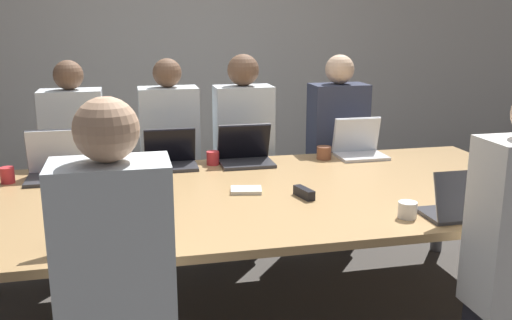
% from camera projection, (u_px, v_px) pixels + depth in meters
% --- Properties ---
extents(ground_plane, '(24.00, 24.00, 0.00)m').
position_uv_depth(ground_plane, '(252.00, 313.00, 3.23)').
color(ground_plane, '#4C4742').
extents(curtain_wall, '(12.00, 0.06, 2.80)m').
position_uv_depth(curtain_wall, '(194.00, 43.00, 5.20)').
color(curtain_wall, beige).
rests_on(curtain_wall, ground_plane).
extents(conference_table, '(3.33, 1.53, 0.72)m').
position_uv_depth(conference_table, '(252.00, 201.00, 3.07)').
color(conference_table, tan).
rests_on(conference_table, ground_plane).
extents(laptop_far_left, '(0.34, 0.27, 0.28)m').
position_uv_depth(laptop_far_left, '(57.00, 165.00, 3.31)').
color(laptop_far_left, '#333338').
rests_on(laptop_far_left, conference_table).
extents(person_far_left, '(0.40, 0.24, 1.36)m').
position_uv_depth(person_far_left, '(76.00, 166.00, 3.84)').
color(person_far_left, '#2D2D38').
rests_on(person_far_left, ground_plane).
extents(cup_far_left, '(0.08, 0.08, 0.09)m').
position_uv_depth(cup_far_left, '(7.00, 175.00, 3.21)').
color(cup_far_left, red).
rests_on(cup_far_left, conference_table).
extents(laptop_far_midleft, '(0.32, 0.24, 0.24)m').
position_uv_depth(laptop_far_midleft, '(171.00, 156.00, 3.55)').
color(laptop_far_midleft, '#333338').
rests_on(laptop_far_midleft, conference_table).
extents(person_far_midleft, '(0.40, 0.24, 1.37)m').
position_uv_depth(person_far_midleft, '(170.00, 161.00, 3.97)').
color(person_far_midleft, '#2D2D38').
rests_on(person_far_midleft, ground_plane).
extents(cup_far_midleft, '(0.08, 0.08, 0.09)m').
position_uv_depth(cup_far_midleft, '(213.00, 158.00, 3.61)').
color(cup_far_midleft, red).
rests_on(cup_far_midleft, conference_table).
extents(laptop_far_right, '(0.32, 0.25, 0.26)m').
position_uv_depth(laptop_far_right, '(359.00, 145.00, 3.83)').
color(laptop_far_right, silver).
rests_on(laptop_far_right, conference_table).
extents(person_far_right, '(0.40, 0.24, 1.38)m').
position_uv_depth(person_far_right, '(337.00, 153.00, 4.16)').
color(person_far_right, '#2D2D38').
rests_on(person_far_right, ground_plane).
extents(cup_far_right, '(0.10, 0.10, 0.09)m').
position_uv_depth(cup_far_right, '(324.00, 153.00, 3.75)').
color(cup_far_right, brown).
rests_on(cup_far_right, conference_table).
extents(laptop_far_center, '(0.34, 0.26, 0.25)m').
position_uv_depth(laptop_far_center, '(245.00, 152.00, 3.63)').
color(laptop_far_center, '#333338').
rests_on(laptop_far_center, conference_table).
extents(person_far_center, '(0.40, 0.24, 1.39)m').
position_uv_depth(person_far_center, '(244.00, 156.00, 4.04)').
color(person_far_center, '#2D2D38').
rests_on(person_far_center, ground_plane).
extents(laptop_near_left, '(0.36, 0.27, 0.27)m').
position_uv_depth(laptop_near_left, '(97.00, 226.00, 2.35)').
color(laptop_near_left, '#333338').
rests_on(laptop_near_left, conference_table).
extents(person_near_left, '(0.40, 0.24, 1.39)m').
position_uv_depth(person_near_left, '(117.00, 299.00, 1.99)').
color(person_near_left, '#2D2D38').
rests_on(person_near_left, ground_plane).
extents(laptop_near_right, '(0.36, 0.24, 0.24)m').
position_uv_depth(laptop_near_right, '(465.00, 204.00, 2.64)').
color(laptop_near_right, '#333338').
rests_on(laptop_near_right, conference_table).
extents(cup_near_right, '(0.09, 0.09, 0.08)m').
position_uv_depth(cup_near_right, '(407.00, 210.00, 2.66)').
color(cup_near_right, white).
rests_on(cup_near_right, conference_table).
extents(stapler, '(0.08, 0.16, 0.05)m').
position_uv_depth(stapler, '(304.00, 193.00, 2.96)').
color(stapler, black).
rests_on(stapler, conference_table).
extents(notebook, '(0.18, 0.15, 0.02)m').
position_uv_depth(notebook, '(246.00, 190.00, 3.06)').
color(notebook, silver).
rests_on(notebook, conference_table).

